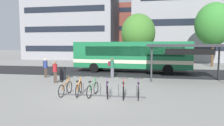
{
  "coord_description": "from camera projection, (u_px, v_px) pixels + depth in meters",
  "views": [
    {
      "loc": [
        2.97,
        -10.62,
        2.82
      ],
      "look_at": [
        0.38,
        4.31,
        1.45
      ],
      "focal_mm": 31.08,
      "sensor_mm": 36.0,
      "label": 1
    }
  ],
  "objects": [
    {
      "name": "street_tree_1",
      "position": [
        214.0,
        24.0,
        25.46
      ],
      "size": [
        4.78,
        4.78,
        8.42
      ],
      "color": "brown",
      "rests_on": "ground"
    },
    {
      "name": "bike_rack",
      "position": [
        101.0,
        95.0,
        10.77
      ],
      "size": [
        4.99,
        0.17,
        0.7
      ],
      "rotation": [
        0.0,
        0.0,
        0.02
      ],
      "color": "#47474C",
      "rests_on": "ground"
    },
    {
      "name": "parked_bicycle_purple_3",
      "position": [
        107.0,
        90.0,
        10.72
      ],
      "size": [
        0.59,
        1.69,
        0.99
      ],
      "rotation": [
        0.0,
        0.0,
        1.8
      ],
      "color": "black",
      "rests_on": "ground"
    },
    {
      "name": "commuter_black_pack_1",
      "position": [
        55.0,
        70.0,
        14.68
      ],
      "size": [
        0.56,
        0.6,
        1.64
      ],
      "rotation": [
        0.0,
        0.0,
        5.36
      ],
      "color": "#47382D",
      "rests_on": "ground"
    },
    {
      "name": "commuter_maroon_pack_2",
      "position": [
        112.0,
        66.0,
        16.79
      ],
      "size": [
        0.58,
        0.44,
        1.76
      ],
      "rotation": [
        0.0,
        0.0,
        0.27
      ],
      "color": "#565660",
      "rests_on": "ground"
    },
    {
      "name": "parked_bicycle_orange_0",
      "position": [
        66.0,
        88.0,
        11.02
      ],
      "size": [
        0.52,
        1.72,
        0.99
      ],
      "rotation": [
        0.0,
        0.0,
        1.53
      ],
      "color": "black",
      "rests_on": "ground"
    },
    {
      "name": "parked_bicycle_green_2",
      "position": [
        93.0,
        89.0,
        10.83
      ],
      "size": [
        0.52,
        1.72,
        0.99
      ],
      "rotation": [
        0.0,
        0.0,
        1.46
      ],
      "color": "black",
      "rests_on": "ground"
    },
    {
      "name": "parked_bicycle_orange_1",
      "position": [
        79.0,
        88.0,
        11.01
      ],
      "size": [
        0.52,
        1.71,
        0.99
      ],
      "rotation": [
        0.0,
        0.0,
        1.71
      ],
      "color": "black",
      "rests_on": "ground"
    },
    {
      "name": "parked_bicycle_purple_5",
      "position": [
        138.0,
        91.0,
        10.45
      ],
      "size": [
        0.52,
        1.72,
        0.99
      ],
      "rotation": [
        0.0,
        0.0,
        1.6
      ],
      "color": "black",
      "rests_on": "ground"
    },
    {
      "name": "trash_bin",
      "position": [
        63.0,
        73.0,
        16.05
      ],
      "size": [
        0.55,
        0.55,
        1.03
      ],
      "color": "#232328",
      "rests_on": "ground"
    },
    {
      "name": "street_tree_0",
      "position": [
        138.0,
        33.0,
        24.73
      ],
      "size": [
        4.32,
        4.32,
        6.85
      ],
      "color": "brown",
      "rests_on": "ground"
    },
    {
      "name": "commuter_black_pack_0",
      "position": [
        45.0,
        66.0,
        17.12
      ],
      "size": [
        0.58,
        0.6,
        1.69
      ],
      "rotation": [
        0.0,
        0.0,
        5.43
      ],
      "color": "#47382D",
      "rests_on": "ground"
    },
    {
      "name": "transit_shelter",
      "position": [
        187.0,
        47.0,
        15.24
      ],
      "size": [
        6.27,
        2.96,
        2.92
      ],
      "rotation": [
        0.0,
        0.0,
        -0.03
      ],
      "color": "#38383D",
      "rests_on": "ground"
    },
    {
      "name": "parked_bicycle_red_4",
      "position": [
        123.0,
        90.0,
        10.52
      ],
      "size": [
        0.52,
        1.72,
        0.99
      ],
      "rotation": [
        0.0,
        0.0,
        1.66
      ],
      "color": "black",
      "rests_on": "ground"
    },
    {
      "name": "building_centre_block",
      "position": [
        134.0,
        32.0,
        53.08
      ],
      "size": [
        17.34,
        13.96,
        13.05
      ],
      "color": "brown",
      "rests_on": "ground"
    },
    {
      "name": "ground",
      "position": [
        93.0,
        94.0,
        11.18
      ],
      "size": [
        200.0,
        200.0,
        0.0
      ],
      "primitive_type": "plane",
      "color": "gray"
    },
    {
      "name": "bus_lane_asphalt",
      "position": [
        117.0,
        72.0,
        20.88
      ],
      "size": [
        80.0,
        7.2,
        0.01
      ],
      "primitive_type": "cube",
      "color": "#232326",
      "rests_on": "ground"
    },
    {
      "name": "city_bus",
      "position": [
        130.0,
        55.0,
        20.49
      ],
      "size": [
        12.15,
        3.25,
        3.2
      ],
      "rotation": [
        0.0,
        0.0,
        3.08
      ],
      "color": "#196B3D",
      "rests_on": "ground"
    },
    {
      "name": "building_right_wing",
      "position": [
        200.0,
        16.0,
        36.45
      ],
      "size": [
        25.11,
        11.61,
        16.59
      ],
      "color": "gray",
      "rests_on": "ground"
    },
    {
      "name": "building_left_wing",
      "position": [
        74.0,
        24.0,
        42.25
      ],
      "size": [
        18.3,
        11.25,
        14.87
      ],
      "color": "gray",
      "rests_on": "ground"
    }
  ]
}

